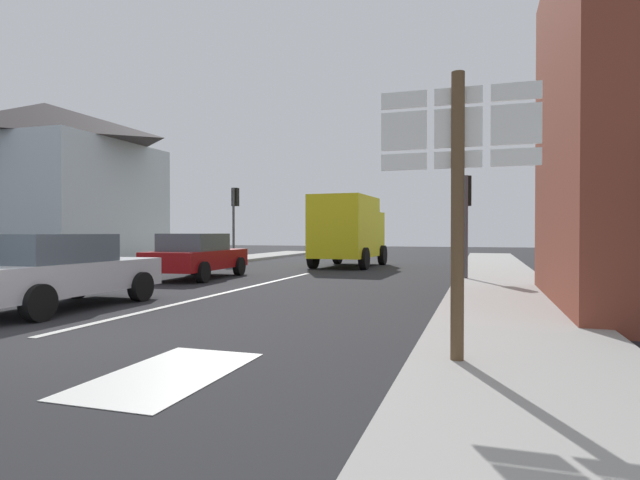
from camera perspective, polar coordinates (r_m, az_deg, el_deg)
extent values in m
plane|color=#232326|center=(16.83, -3.62, -4.29)|extent=(80.00, 80.00, 0.00)
cube|color=#9E9B96|center=(13.71, 19.73, -5.20)|extent=(2.53, 44.00, 0.14)
cube|color=#9E9B96|center=(18.65, -25.24, -3.65)|extent=(2.53, 44.00, 0.14)
cube|color=silver|center=(13.20, -9.95, -5.68)|extent=(0.16, 12.00, 0.01)
cube|color=silver|center=(5.79, -16.56, -14.13)|extent=(1.20, 2.20, 0.01)
cube|color=silver|center=(26.84, -28.31, 3.41)|extent=(8.67, 6.93, 5.51)
pyramid|color=#383333|center=(27.28, -28.36, 11.29)|extent=(9.10, 7.28, 1.98)
cube|color=silver|center=(29.81, -22.65, -1.45)|extent=(5.20, 1.20, 0.70)
cube|color=#B7BABF|center=(11.37, -27.01, -3.69)|extent=(1.75, 4.20, 0.60)
cube|color=#47515B|center=(11.16, -27.93, -0.83)|extent=(1.55, 2.10, 0.55)
cylinder|color=black|center=(12.97, -25.56, -4.47)|extent=(0.22, 0.64, 0.64)
cylinder|color=black|center=(11.85, -19.35, -4.93)|extent=(0.22, 0.64, 0.64)
cylinder|color=black|center=(9.84, -28.90, -6.15)|extent=(0.22, 0.64, 0.64)
cube|color=maroon|center=(17.22, -13.46, -2.12)|extent=(1.98, 4.29, 0.60)
cube|color=#47515B|center=(16.98, -13.86, -0.23)|extent=(1.66, 2.18, 0.55)
cylinder|color=black|center=(18.84, -13.89, -2.79)|extent=(0.26, 0.65, 0.64)
cylinder|color=black|center=(18.08, -9.00, -2.93)|extent=(0.26, 0.65, 0.64)
cylinder|color=black|center=(16.52, -18.35, -3.31)|extent=(0.26, 0.65, 0.64)
cylinder|color=black|center=(15.64, -12.94, -3.52)|extent=(0.26, 0.65, 0.64)
cube|color=yellow|center=(21.93, 2.79, 1.48)|extent=(2.32, 3.77, 2.60)
cube|color=yellow|center=(24.34, 4.48, 0.70)|extent=(2.13, 1.37, 2.00)
cube|color=#47515B|center=(24.40, 4.52, 2.58)|extent=(1.76, 0.16, 0.70)
cylinder|color=black|center=(24.62, 1.98, -1.62)|extent=(0.31, 0.91, 0.90)
cylinder|color=black|center=(24.05, 6.98, -1.68)|extent=(0.31, 0.91, 0.90)
cylinder|color=black|center=(21.40, -0.76, -1.99)|extent=(0.31, 0.91, 0.90)
cylinder|color=black|center=(20.75, 4.95, -2.08)|extent=(0.31, 0.91, 0.90)
cylinder|color=brown|center=(5.62, 15.09, 1.84)|extent=(0.14, 0.14, 3.20)
cube|color=white|center=(5.91, 9.33, 15.14)|extent=(0.50, 0.03, 0.18)
cube|color=black|center=(5.93, 9.36, 15.09)|extent=(0.43, 0.01, 0.13)
cube|color=white|center=(5.84, 9.33, 11.90)|extent=(0.50, 0.03, 0.42)
cube|color=black|center=(5.86, 9.35, 11.87)|extent=(0.43, 0.01, 0.32)
cube|color=white|center=(5.78, 9.32, 8.60)|extent=(0.50, 0.03, 0.18)
cube|color=black|center=(5.80, 9.34, 8.57)|extent=(0.43, 0.01, 0.13)
cube|color=white|center=(5.86, 15.16, 15.26)|extent=(0.50, 0.03, 0.18)
cube|color=black|center=(5.88, 15.17, 15.21)|extent=(0.43, 0.01, 0.13)
cube|color=white|center=(5.78, 15.15, 11.99)|extent=(0.50, 0.03, 0.42)
cube|color=black|center=(5.80, 15.16, 11.96)|extent=(0.43, 0.01, 0.32)
cube|color=white|center=(5.73, 15.14, 8.65)|extent=(0.50, 0.03, 0.18)
cube|color=black|center=(5.75, 15.14, 8.63)|extent=(0.43, 0.01, 0.13)
cube|color=white|center=(5.86, 21.04, 15.22)|extent=(0.50, 0.03, 0.18)
cube|color=black|center=(5.88, 21.03, 15.17)|extent=(0.43, 0.01, 0.13)
cube|color=white|center=(5.79, 21.02, 11.96)|extent=(0.50, 0.03, 0.42)
cube|color=black|center=(5.81, 21.01, 11.92)|extent=(0.43, 0.01, 0.32)
cube|color=white|center=(5.73, 21.01, 8.62)|extent=(0.50, 0.03, 0.18)
cube|color=black|center=(5.75, 20.99, 8.60)|extent=(0.43, 0.01, 0.13)
cylinder|color=#47474C|center=(15.84, 15.97, 1.17)|extent=(0.12, 0.12, 3.21)
cube|color=black|center=(16.09, 16.00, 5.28)|extent=(0.30, 0.28, 0.90)
sphere|color=#360303|center=(16.25, 16.02, 6.19)|extent=(0.18, 0.18, 0.18)
sphere|color=#3C2303|center=(16.23, 16.02, 5.20)|extent=(0.18, 0.18, 0.18)
sphere|color=#0CA526|center=(16.21, 16.01, 4.22)|extent=(0.18, 0.18, 0.18)
cylinder|color=#47474C|center=(25.54, -9.62, 1.62)|extent=(0.12, 0.12, 3.72)
cube|color=black|center=(25.78, -9.43, 4.75)|extent=(0.30, 0.28, 0.90)
sphere|color=#360303|center=(25.92, -9.29, 5.33)|extent=(0.18, 0.18, 0.18)
sphere|color=#3C2303|center=(25.90, -9.28, 4.71)|extent=(0.18, 0.18, 0.18)
sphere|color=#0CA526|center=(25.89, -9.28, 4.09)|extent=(0.18, 0.18, 0.18)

